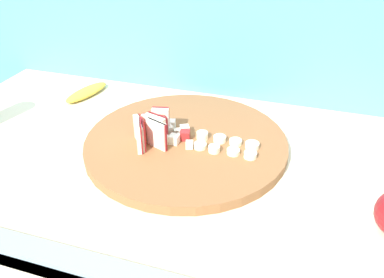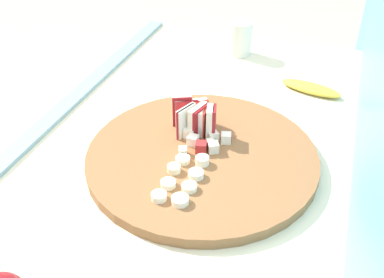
% 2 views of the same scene
% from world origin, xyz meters
% --- Properties ---
extents(tile_backsplash, '(2.40, 0.04, 1.37)m').
position_xyz_m(tile_backsplash, '(0.00, 0.35, 0.68)').
color(tile_backsplash, '#4C8EB2').
rests_on(tile_backsplash, ground).
extents(cutting_board, '(0.45, 0.45, 0.02)m').
position_xyz_m(cutting_board, '(-0.10, 0.05, 0.94)').
color(cutting_board, brown).
rests_on(cutting_board, tiled_countertop).
extents(apple_wedge_fan, '(0.09, 0.10, 0.07)m').
position_xyz_m(apple_wedge_fan, '(-0.16, 0.02, 0.98)').
color(apple_wedge_fan, maroon).
rests_on(apple_wedge_fan, cutting_board).
extents(apple_dice_pile, '(0.09, 0.10, 0.02)m').
position_xyz_m(apple_dice_pile, '(-0.12, 0.05, 0.96)').
color(apple_dice_pile, beige).
rests_on(apple_dice_pile, cutting_board).
extents(banana_slice_rows, '(0.14, 0.07, 0.02)m').
position_xyz_m(banana_slice_rows, '(-0.00, 0.04, 0.96)').
color(banana_slice_rows, beige).
rests_on(banana_slice_rows, cutting_board).
extents(banana_peel, '(0.08, 0.16, 0.02)m').
position_xyz_m(banana_peel, '(-0.44, 0.22, 0.94)').
color(banana_peel, gold).
rests_on(banana_peel, tiled_countertop).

